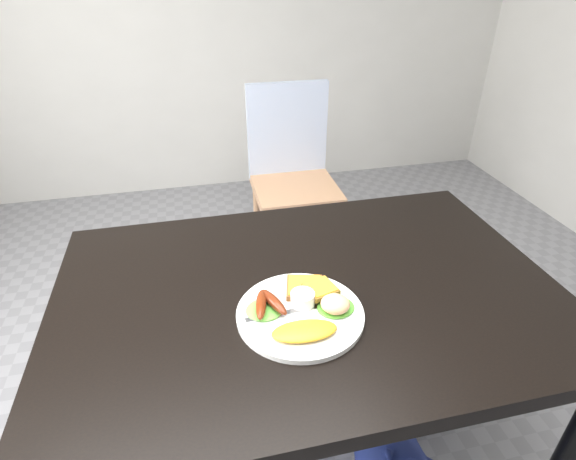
# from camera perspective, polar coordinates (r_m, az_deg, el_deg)

# --- Properties ---
(dining_table) EXTENTS (1.20, 0.80, 0.04)m
(dining_table) POSITION_cam_1_polar(r_m,az_deg,el_deg) (1.10, 2.61, -8.06)
(dining_table) COLOR black
(dining_table) RESTS_ON ground
(dining_chair) EXTENTS (0.40, 0.40, 0.05)m
(dining_chair) POSITION_cam_1_polar(r_m,az_deg,el_deg) (2.22, 0.95, 5.15)
(dining_chair) COLOR tan
(dining_chair) RESTS_ON ground
(person) EXTENTS (0.64, 0.46, 1.67)m
(person) POSITION_cam_1_polar(r_m,az_deg,el_deg) (1.50, 7.91, 7.68)
(person) COLOR navy
(person) RESTS_ON ground
(plate) EXTENTS (0.28, 0.28, 0.01)m
(plate) POSITION_cam_1_polar(r_m,az_deg,el_deg) (1.01, 1.55, -10.61)
(plate) COLOR white
(plate) RESTS_ON dining_table
(lettuce_left) EXTENTS (0.10, 0.10, 0.01)m
(lettuce_left) POSITION_cam_1_polar(r_m,az_deg,el_deg) (1.00, -2.95, -10.02)
(lettuce_left) COLOR #4B9435
(lettuce_left) RESTS_ON plate
(lettuce_right) EXTENTS (0.10, 0.09, 0.01)m
(lettuce_right) POSITION_cam_1_polar(r_m,az_deg,el_deg) (1.01, 6.08, -9.71)
(lettuce_right) COLOR #2F8216
(lettuce_right) RESTS_ON plate
(omelette) EXTENTS (0.14, 0.07, 0.02)m
(omelette) POSITION_cam_1_polar(r_m,az_deg,el_deg) (0.95, 2.10, -12.69)
(omelette) COLOR gold
(omelette) RESTS_ON plate
(sausage_a) EXTENTS (0.04, 0.10, 0.02)m
(sausage_a) POSITION_cam_1_polar(r_m,az_deg,el_deg) (0.99, -3.45, -9.41)
(sausage_a) COLOR maroon
(sausage_a) RESTS_ON lettuce_left
(sausage_b) EXTENTS (0.06, 0.10, 0.02)m
(sausage_b) POSITION_cam_1_polar(r_m,az_deg,el_deg) (1.00, -1.80, -9.11)
(sausage_b) COLOR maroon
(sausage_b) RESTS_ON lettuce_left
(ramekin) EXTENTS (0.06, 0.06, 0.03)m
(ramekin) POSITION_cam_1_polar(r_m,az_deg,el_deg) (1.01, 1.86, -8.75)
(ramekin) COLOR white
(ramekin) RESTS_ON plate
(toast_a) EXTENTS (0.10, 0.10, 0.01)m
(toast_a) POSITION_cam_1_polar(r_m,az_deg,el_deg) (1.06, 2.13, -7.36)
(toast_a) COLOR olive
(toast_a) RESTS_ON plate
(toast_b) EXTENTS (0.08, 0.08, 0.01)m
(toast_b) POSITION_cam_1_polar(r_m,az_deg,el_deg) (1.04, 4.15, -7.48)
(toast_b) COLOR olive
(toast_b) RESTS_ON toast_a
(potato_salad) EXTENTS (0.08, 0.08, 0.03)m
(potato_salad) POSITION_cam_1_polar(r_m,az_deg,el_deg) (0.99, 6.03, -9.31)
(potato_salad) COLOR #F9ECAB
(potato_salad) RESTS_ON lettuce_right
(fork) EXTENTS (0.18, 0.02, 0.00)m
(fork) POSITION_cam_1_polar(r_m,az_deg,el_deg) (1.00, -0.43, -10.54)
(fork) COLOR #ADAFB7
(fork) RESTS_ON plate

